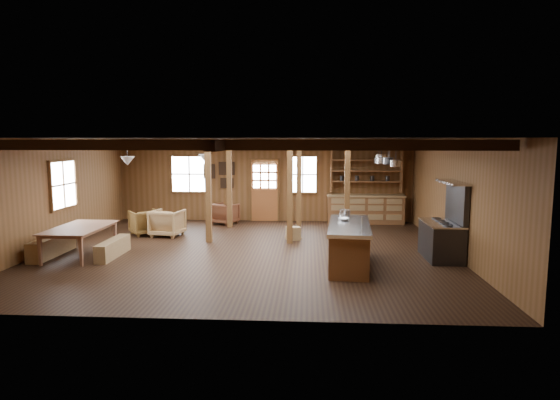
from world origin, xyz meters
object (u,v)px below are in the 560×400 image
kitchen_island (349,245)px  dining_table (82,242)px  commercial_range (444,233)px  armchair_c (167,223)px  armchair_a (145,222)px  armchair_b (225,213)px

kitchen_island → dining_table: size_ratio=1.27×
kitchen_island → commercial_range: bearing=23.3°
armchair_c → armchair_a: bearing=-4.5°
commercial_range → armchair_c: 7.55m
armchair_a → dining_table: bearing=40.8°
commercial_range → armchair_a: 8.30m
armchair_b → armchair_c: armchair_c is taller
armchair_a → armchair_b: armchair_a is taller
kitchen_island → armchair_b: (-3.67, 5.02, -0.13)m
armchair_c → dining_table: bearing=71.7°
commercial_range → dining_table: bearing=-178.2°
dining_table → armchair_b: 5.25m
armchair_a → armchair_c: bearing=128.9°
dining_table → armchair_c: size_ratio=2.39×
kitchen_island → dining_table: kitchen_island is taller
kitchen_island → commercial_range: size_ratio=1.40×
commercial_range → dining_table: 8.56m
armchair_b → dining_table: bearing=86.7°
armchair_a → armchair_c: (0.73, -0.19, 0.02)m
armchair_b → armchair_c: (-1.30, -2.08, 0.04)m
commercial_range → armchair_b: (-5.92, 4.26, -0.26)m
armchair_a → kitchen_island: bearing=114.8°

